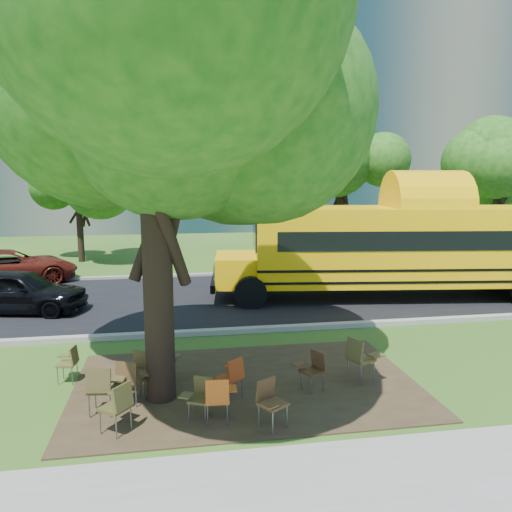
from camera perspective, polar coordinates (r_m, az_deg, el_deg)
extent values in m
plane|color=#2D5219|center=(11.04, -6.77, -13.77)|extent=(160.00, 160.00, 0.00)
cube|color=#382819|center=(10.67, -1.08, -14.46)|extent=(7.00, 4.50, 0.03)
cube|color=black|center=(17.70, -7.95, -4.95)|extent=(80.00, 8.00, 0.04)
cube|color=gray|center=(13.84, -7.43, -8.71)|extent=(80.00, 0.25, 0.14)
cube|color=gray|center=(21.69, -8.30, -2.23)|extent=(80.00, 0.25, 0.14)
cube|color=slate|center=(47.27, -19.61, 16.70)|extent=(38.00, 16.00, 22.00)
cube|color=slate|center=(54.65, 17.86, 17.27)|extent=(30.00, 16.00, 25.00)
cylinder|color=black|center=(26.69, -19.47, 3.10)|extent=(0.32, 0.32, 3.50)
sphere|color=#165313|center=(26.57, -19.75, 8.40)|extent=(4.80, 4.80, 4.80)
cylinder|color=black|center=(25.70, 9.59, 4.06)|extent=(0.38, 0.38, 4.20)
sphere|color=#165313|center=(25.62, 9.76, 10.62)|extent=(5.60, 5.60, 5.60)
cylinder|color=black|center=(28.53, 25.64, 3.17)|extent=(0.34, 0.34, 3.60)
sphere|color=#165313|center=(28.42, 25.99, 8.29)|extent=(5.00, 5.00, 5.00)
cylinder|color=black|center=(9.54, -11.12, -3.90)|extent=(0.56, 0.56, 4.32)
sphere|color=#165313|center=(9.38, -11.73, 15.72)|extent=(7.14, 7.14, 7.14)
cube|color=#FFBA08|center=(18.54, 18.56, 1.25)|extent=(12.08, 4.15, 2.64)
cube|color=black|center=(18.62, 19.53, 2.15)|extent=(11.45, 4.11, 0.65)
cube|color=#FFBA08|center=(17.44, -2.28, -1.53)|extent=(1.68, 2.52, 1.02)
cube|color=black|center=(18.63, 18.45, -0.80)|extent=(12.11, 4.18, 0.09)
cube|color=black|center=(18.70, 18.39, -2.00)|extent=(12.11, 4.18, 0.09)
cylinder|color=black|center=(16.24, -0.61, -4.25)|extent=(1.11, 0.45, 1.08)
cylinder|color=black|center=(18.87, -0.88, -2.38)|extent=(1.11, 0.45, 1.08)
cylinder|color=black|center=(21.24, 24.96, -1.94)|extent=(1.11, 0.45, 1.08)
cube|color=#473D1F|center=(9.70, -17.19, -14.30)|extent=(0.52, 0.50, 0.05)
cube|color=#473D1F|center=(9.43, -17.59, -13.42)|extent=(0.45, 0.17, 0.44)
cube|color=#473D1F|center=(9.72, -15.44, -13.33)|extent=(0.28, 0.34, 0.03)
cylinder|color=slate|center=(10.01, -17.89, -15.12)|extent=(0.03, 0.03, 0.49)
cylinder|color=slate|center=(9.58, -16.31, -16.16)|extent=(0.03, 0.03, 0.49)
cube|color=#4D351B|center=(9.98, -14.07, -13.67)|extent=(0.56, 0.55, 0.05)
cube|color=#4D351B|center=(9.74, -14.62, -12.82)|extent=(0.42, 0.25, 0.41)
cube|color=#4D351B|center=(9.95, -12.41, -12.91)|extent=(0.32, 0.35, 0.03)
cylinder|color=slate|center=(10.29, -14.46, -14.37)|extent=(0.02, 0.02, 0.46)
cylinder|color=slate|center=(9.85, -13.55, -15.41)|extent=(0.02, 0.02, 0.46)
cube|color=#43401D|center=(9.00, -15.81, -16.32)|extent=(0.59, 0.60, 0.05)
cube|color=#43401D|center=(8.79, -14.96, -15.30)|extent=(0.33, 0.39, 0.41)
cube|color=#43401D|center=(9.20, -15.43, -14.87)|extent=(0.37, 0.36, 0.03)
cylinder|color=slate|center=(9.10, -17.38, -17.73)|extent=(0.02, 0.02, 0.46)
cylinder|color=slate|center=(9.10, -14.11, -17.56)|extent=(0.02, 0.02, 0.46)
cube|color=brown|center=(9.15, -6.38, -16.00)|extent=(0.49, 0.49, 0.04)
cube|color=brown|center=(9.21, -6.01, -14.49)|extent=(0.36, 0.23, 0.36)
cube|color=brown|center=(9.08, -8.01, -15.49)|extent=(0.29, 0.31, 0.03)
cylinder|color=slate|center=(9.06, -5.81, -17.67)|extent=(0.02, 0.02, 0.40)
cylinder|color=slate|center=(9.42, -6.88, -16.61)|extent=(0.02, 0.02, 0.40)
cube|color=#CE5615|center=(9.04, -4.46, -15.99)|extent=(0.44, 0.42, 0.05)
cube|color=#CE5615|center=(8.79, -4.45, -15.19)|extent=(0.40, 0.12, 0.40)
cube|color=#CE5615|center=(9.13, -2.95, -14.90)|extent=(0.24, 0.29, 0.03)
cylinder|color=slate|center=(9.29, -5.57, -16.82)|extent=(0.02, 0.02, 0.45)
cylinder|color=slate|center=(8.99, -3.28, -17.71)|extent=(0.02, 0.02, 0.45)
cube|color=#51341D|center=(8.84, 1.95, -16.57)|extent=(0.57, 0.56, 0.05)
cube|color=#51341D|center=(8.86, 1.12, -14.92)|extent=(0.39, 0.30, 0.40)
cube|color=#51341D|center=(8.55, 1.44, -16.61)|extent=(0.34, 0.35, 0.03)
cylinder|color=slate|center=(8.94, 3.56, -17.87)|extent=(0.02, 0.02, 0.45)
cylinder|color=slate|center=(8.94, 0.33, -17.84)|extent=(0.02, 0.02, 0.45)
cube|color=#482A19|center=(10.28, 6.42, -12.98)|extent=(0.52, 0.53, 0.05)
cube|color=#482A19|center=(10.31, 7.13, -11.68)|extent=(0.26, 0.38, 0.38)
cube|color=#482A19|center=(10.30, 4.99, -12.22)|extent=(0.33, 0.31, 0.03)
cylinder|color=slate|center=(10.15, 6.37, -14.57)|extent=(0.02, 0.02, 0.42)
cylinder|color=slate|center=(10.57, 6.41, -13.59)|extent=(0.02, 0.02, 0.42)
cube|color=brown|center=(10.88, 11.92, -11.42)|extent=(0.60, 0.61, 0.06)
cube|color=brown|center=(10.66, 11.19, -10.43)|extent=(0.28, 0.45, 0.45)
cube|color=brown|center=(10.77, 13.57, -10.95)|extent=(0.38, 0.35, 0.03)
cylinder|color=slate|center=(11.22, 11.88, -12.15)|extent=(0.03, 0.03, 0.50)
cylinder|color=slate|center=(10.72, 11.88, -13.17)|extent=(0.03, 0.03, 0.50)
cube|color=brown|center=(11.38, -20.79, -11.46)|extent=(0.41, 0.43, 0.04)
cube|color=brown|center=(11.26, -20.07, -10.58)|extent=(0.14, 0.36, 0.36)
cube|color=brown|center=(11.57, -21.03, -10.56)|extent=(0.28, 0.23, 0.03)
cylinder|color=slate|center=(11.37, -21.73, -12.60)|extent=(0.02, 0.02, 0.40)
cylinder|color=slate|center=(11.53, -19.74, -12.19)|extent=(0.02, 0.02, 0.40)
cube|color=#483C1F|center=(10.39, -13.39, -12.86)|extent=(0.55, 0.54, 0.05)
cube|color=#483C1F|center=(10.45, -12.87, -11.47)|extent=(0.38, 0.28, 0.39)
cube|color=#483C1F|center=(10.38, -14.93, -12.26)|extent=(0.32, 0.34, 0.03)
cylinder|color=slate|center=(10.26, -13.11, -14.45)|extent=(0.02, 0.02, 0.44)
cylinder|color=slate|center=(10.69, -13.57, -13.50)|extent=(0.02, 0.02, 0.44)
cube|color=#463E1E|center=(11.04, -10.25, -11.43)|extent=(0.44, 0.46, 0.05)
cube|color=#463E1E|center=(10.95, -11.20, -10.45)|extent=(0.14, 0.40, 0.39)
cube|color=#463E1E|center=(10.80, -9.38, -11.22)|extent=(0.30, 0.25, 0.03)
cylinder|color=slate|center=(11.29, -9.49, -12.12)|extent=(0.02, 0.02, 0.43)
cylinder|color=slate|center=(10.95, -10.98, -12.85)|extent=(0.02, 0.02, 0.43)
cube|color=#A93912|center=(9.90, -3.05, -13.73)|extent=(0.57, 0.56, 0.05)
cube|color=#A93912|center=(9.70, -2.31, -12.84)|extent=(0.36, 0.32, 0.39)
cube|color=#A93912|center=(10.09, -2.66, -12.54)|extent=(0.34, 0.35, 0.03)
cylinder|color=slate|center=(9.99, -4.44, -14.91)|extent=(0.02, 0.02, 0.44)
cylinder|color=slate|center=(9.98, -1.65, -14.88)|extent=(0.02, 0.02, 0.44)
imported|color=black|center=(17.43, -25.48, -3.65)|extent=(4.40, 2.47, 1.41)
imported|color=#51150D|center=(22.22, -26.26, -1.15)|extent=(5.54, 3.90, 1.40)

